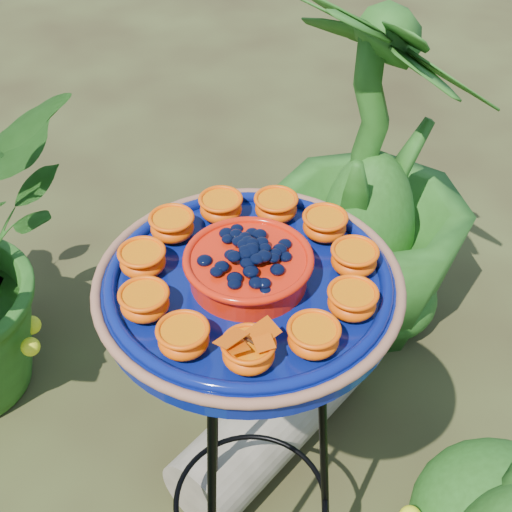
# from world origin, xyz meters

# --- Properties ---
(tripod_stand) EXTENTS (0.41, 0.41, 0.91)m
(tripod_stand) POSITION_xyz_m (0.04, -0.13, 0.55)
(tripod_stand) COLOR black
(tripod_stand) RESTS_ON ground
(feeder_dish) EXTENTS (0.57, 0.57, 0.11)m
(feeder_dish) POSITION_xyz_m (0.04, -0.13, 0.95)
(feeder_dish) COLOR navy
(feeder_dish) RESTS_ON tripod_stand
(driftwood_log) EXTENTS (0.64, 0.53, 0.21)m
(driftwood_log) POSITION_xyz_m (0.20, 0.21, 0.11)
(driftwood_log) COLOR tan
(driftwood_log) RESTS_ON ground
(shrub_back_right) EXTENTS (0.81, 0.81, 1.09)m
(shrub_back_right) POSITION_xyz_m (0.62, 0.63, 0.54)
(shrub_back_right) COLOR #215015
(shrub_back_right) RESTS_ON ground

